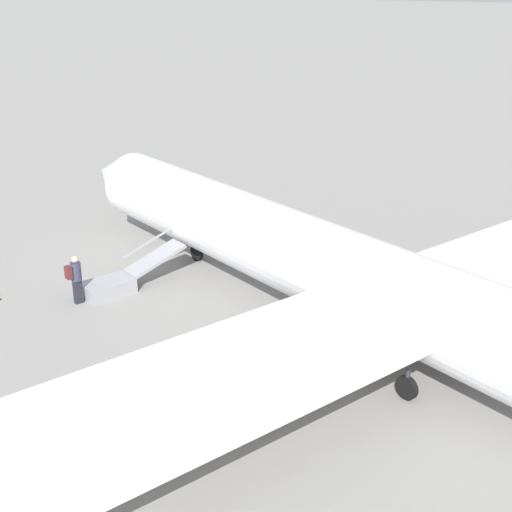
# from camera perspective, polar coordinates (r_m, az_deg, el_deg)

# --- Properties ---
(ground_plane) EXTENTS (600.00, 600.00, 0.00)m
(ground_plane) POSITION_cam_1_polar(r_m,az_deg,el_deg) (22.31, 8.47, -7.11)
(ground_plane) COLOR gray
(airplane_main) EXTENTS (32.63, 25.68, 7.12)m
(airplane_main) POSITION_cam_1_polar(r_m,az_deg,el_deg) (20.78, 10.82, -2.98)
(airplane_main) COLOR white
(airplane_main) RESTS_ON ground
(boarding_stairs) EXTENTS (2.47, 4.10, 1.75)m
(boarding_stairs) POSITION_cam_1_polar(r_m,az_deg,el_deg) (26.06, -11.01, -1.99)
(boarding_stairs) COLOR #99999E
(boarding_stairs) RESTS_ON ground
(passenger) EXTENTS (0.45, 0.57, 1.74)m
(passenger) POSITION_cam_1_polar(r_m,az_deg,el_deg) (25.16, -14.25, -1.59)
(passenger) COLOR #23232D
(passenger) RESTS_ON ground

